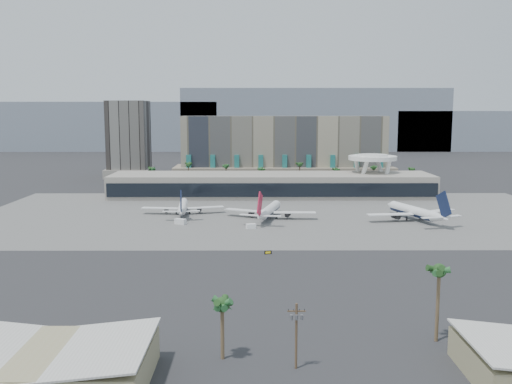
{
  "coord_description": "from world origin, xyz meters",
  "views": [
    {
      "loc": [
        -9.51,
        -191.71,
        45.39
      ],
      "look_at": [
        -8.5,
        40.0,
        12.23
      ],
      "focal_mm": 40.0,
      "sensor_mm": 36.0,
      "label": 1
    }
  ],
  "objects_px": {
    "airliner_right": "(415,212)",
    "service_vehicle_b": "(251,226)",
    "taxiway_sign": "(268,252)",
    "airliner_left": "(183,207)",
    "service_vehicle_a": "(180,222)",
    "airliner_centre": "(269,210)",
    "utility_pole": "(296,330)"
  },
  "relations": [
    {
      "from": "airliner_right",
      "to": "service_vehicle_a",
      "type": "relative_size",
      "value": 9.24
    },
    {
      "from": "utility_pole",
      "to": "airliner_right",
      "type": "xyz_separation_m",
      "value": [
        59.73,
        137.55,
        -3.37
      ]
    },
    {
      "from": "utility_pole",
      "to": "airliner_right",
      "type": "relative_size",
      "value": 0.29
    },
    {
      "from": "airliner_right",
      "to": "utility_pole",
      "type": "bearing_deg",
      "value": -133.05
    },
    {
      "from": "airliner_left",
      "to": "service_vehicle_b",
      "type": "xyz_separation_m",
      "value": [
        30.28,
        -31.2,
        -2.37
      ]
    },
    {
      "from": "airliner_centre",
      "to": "service_vehicle_b",
      "type": "xyz_separation_m",
      "value": [
        -7.58,
        -20.52,
        -2.65
      ]
    },
    {
      "from": "utility_pole",
      "to": "airliner_left",
      "type": "distance_m",
      "value": 157.46
    },
    {
      "from": "airliner_left",
      "to": "taxiway_sign",
      "type": "height_order",
      "value": "airliner_left"
    },
    {
      "from": "airliner_centre",
      "to": "airliner_left",
      "type": "bearing_deg",
      "value": 178.07
    },
    {
      "from": "airliner_right",
      "to": "service_vehicle_b",
      "type": "height_order",
      "value": "airliner_right"
    },
    {
      "from": "airliner_left",
      "to": "service_vehicle_a",
      "type": "relative_size",
      "value": 8.4
    },
    {
      "from": "utility_pole",
      "to": "airliner_centre",
      "type": "relative_size",
      "value": 0.3
    },
    {
      "from": "airliner_left",
      "to": "service_vehicle_a",
      "type": "height_order",
      "value": "airliner_left"
    },
    {
      "from": "utility_pole",
      "to": "airliner_right",
      "type": "bearing_deg",
      "value": 66.53
    },
    {
      "from": "airliner_left",
      "to": "airliner_centre",
      "type": "bearing_deg",
      "value": -20.55
    },
    {
      "from": "airliner_centre",
      "to": "airliner_right",
      "type": "distance_m",
      "value": 60.84
    },
    {
      "from": "airliner_centre",
      "to": "airliner_right",
      "type": "height_order",
      "value": "airliner_right"
    },
    {
      "from": "service_vehicle_b",
      "to": "taxiway_sign",
      "type": "height_order",
      "value": "service_vehicle_b"
    },
    {
      "from": "airliner_right",
      "to": "taxiway_sign",
      "type": "height_order",
      "value": "airliner_right"
    },
    {
      "from": "service_vehicle_b",
      "to": "service_vehicle_a",
      "type": "bearing_deg",
      "value": 145.5
    },
    {
      "from": "airliner_left",
      "to": "service_vehicle_b",
      "type": "bearing_deg",
      "value": -50.66
    },
    {
      "from": "airliner_left",
      "to": "service_vehicle_a",
      "type": "distance_m",
      "value": 22.86
    },
    {
      "from": "airliner_right",
      "to": "service_vehicle_b",
      "type": "xyz_separation_m",
      "value": [
        -68.26,
        -16.19,
        -2.85
      ]
    },
    {
      "from": "service_vehicle_a",
      "to": "taxiway_sign",
      "type": "bearing_deg",
      "value": -30.0
    },
    {
      "from": "taxiway_sign",
      "to": "airliner_left",
      "type": "bearing_deg",
      "value": 98.08
    },
    {
      "from": "airliner_centre",
      "to": "airliner_right",
      "type": "relative_size",
      "value": 0.97
    },
    {
      "from": "airliner_right",
      "to": "taxiway_sign",
      "type": "relative_size",
      "value": 17.78
    },
    {
      "from": "airliner_left",
      "to": "airliner_centre",
      "type": "distance_m",
      "value": 39.34
    },
    {
      "from": "airliner_left",
      "to": "airliner_right",
      "type": "height_order",
      "value": "airliner_right"
    },
    {
      "from": "airliner_centre",
      "to": "service_vehicle_a",
      "type": "relative_size",
      "value": 8.96
    },
    {
      "from": "utility_pole",
      "to": "taxiway_sign",
      "type": "relative_size",
      "value": 5.13
    },
    {
      "from": "service_vehicle_a",
      "to": "airliner_centre",
      "type": "bearing_deg",
      "value": 43.15
    }
  ]
}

